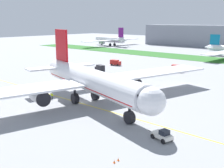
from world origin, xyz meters
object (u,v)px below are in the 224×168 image
service_truck_catering_van (100,68)px  ground_crew_wingwalker_port (52,95)px  parked_airliner_far_left (111,40)px  airliner_foreground (90,80)px  service_truck_fuel_bowser (177,68)px  traffic_cone_near_nose (118,159)px  traffic_cone_port_wing (114,161)px  service_truck_baggage_loader (115,62)px  pushback_tug (162,135)px

service_truck_catering_van → ground_crew_wingwalker_port: bearing=-64.4°
parked_airliner_far_left → ground_crew_wingwalker_port: bearing=-53.8°
airliner_foreground → service_truck_fuel_bowser: size_ratio=16.63×
ground_crew_wingwalker_port → parked_airliner_far_left: parked_airliner_far_left is taller
traffic_cone_near_nose → traffic_cone_port_wing: same height
traffic_cone_near_nose → service_truck_fuel_bowser: (-31.36, 76.13, 1.33)m
service_truck_baggage_loader → service_truck_fuel_bowser: service_truck_fuel_bowser is taller
service_truck_catering_van → parked_airliner_far_left: (-81.92, 98.67, 3.72)m
pushback_tug → service_truck_fuel_bowser: (-32.42, 64.69, 0.64)m
traffic_cone_near_nose → traffic_cone_port_wing: 0.94m
parked_airliner_far_left → service_truck_fuel_bowser: bearing=-35.6°
pushback_tug → ground_crew_wingwalker_port: 38.25m
pushback_tug → traffic_cone_port_wing: pushback_tug is taller
airliner_foreground → ground_crew_wingwalker_port: bearing=-162.6°
service_truck_catering_van → pushback_tug: bearing=-36.5°
service_truck_catering_van → parked_airliner_far_left: 128.30m
service_truck_fuel_bowser → service_truck_catering_van: size_ratio=0.89×
airliner_foreground → traffic_cone_port_wing: bearing=-37.3°
ground_crew_wingwalker_port → service_truck_baggage_loader: 63.22m
traffic_cone_port_wing → service_truck_fuel_bowser: (-31.34, 77.07, 1.33)m
traffic_cone_port_wing → parked_airliner_far_left: parked_airliner_far_left is taller
traffic_cone_near_nose → service_truck_baggage_loader: bearing=131.1°
traffic_cone_near_nose → traffic_cone_port_wing: (-0.02, -0.94, 0.00)m
ground_crew_wingwalker_port → traffic_cone_port_wing: 40.19m
pushback_tug → service_truck_fuel_bowser: bearing=116.6°
traffic_cone_near_nose → service_truck_baggage_loader: 95.94m
airliner_foreground → ground_crew_wingwalker_port: airliner_foreground is taller
service_truck_fuel_bowser → traffic_cone_near_nose: bearing=-67.6°
traffic_cone_near_nose → traffic_cone_port_wing: bearing=-91.5°
airliner_foreground → service_truck_baggage_loader: (-37.80, 53.91, -5.02)m
traffic_cone_port_wing → service_truck_baggage_loader: bearing=130.8°
service_truck_fuel_bowser → traffic_cone_port_wing: bearing=-67.9°
ground_crew_wingwalker_port → service_truck_catering_van: (-18.64, 38.84, 0.65)m
service_truck_baggage_loader → service_truck_fuel_bowser: size_ratio=1.12×
ground_crew_wingwalker_port → service_truck_catering_van: bearing=115.6°
airliner_foreground → traffic_cone_port_wing: airliner_foreground is taller
service_truck_baggage_loader → parked_airliner_far_left: (-74.50, 79.91, 3.95)m
pushback_tug → ground_crew_wingwalker_port: pushback_tug is taller
service_truck_fuel_bowser → airliner_foreground: bearing=-84.0°
airliner_foreground → service_truck_catering_van: 46.70m
traffic_cone_port_wing → service_truck_catering_van: size_ratio=0.10×
ground_crew_wingwalker_port → traffic_cone_near_nose: (37.06, -14.64, -0.78)m
service_truck_baggage_loader → traffic_cone_port_wing: bearing=-49.2°
traffic_cone_port_wing → ground_crew_wingwalker_port: bearing=157.2°
service_truck_baggage_loader → service_truck_catering_van: 20.18m
ground_crew_wingwalker_port → service_truck_fuel_bowser: bearing=84.7°
parked_airliner_far_left → pushback_tug: bearing=-45.4°
airliner_foreground → traffic_cone_near_nose: bearing=-35.9°
pushback_tug → service_truck_baggage_loader: (-64.18, 60.79, 0.51)m
service_truck_fuel_bowser → parked_airliner_far_left: bearing=144.4°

